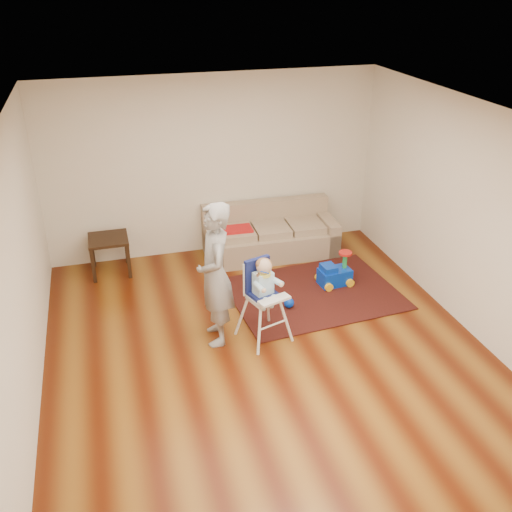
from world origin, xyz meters
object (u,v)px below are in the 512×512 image
object	(u,v)px
sofa	(270,231)
ride_on_toy	(335,269)
toy_ball	(289,303)
adult	(215,275)
high_chair	(264,301)
side_table	(110,255)

from	to	relation	value
sofa	ride_on_toy	xyz separation A→B (m)	(0.58, -1.16, -0.13)
toy_ball	adult	bearing A→B (deg)	-159.08
ride_on_toy	toy_ball	world-z (taller)	ride_on_toy
high_chair	toy_ball	bearing A→B (deg)	29.07
ride_on_toy	sofa	bearing A→B (deg)	111.16
side_table	high_chair	xyz separation A→B (m)	(1.67, -2.19, 0.24)
sofa	high_chair	bearing A→B (deg)	-107.32
ride_on_toy	toy_ball	xyz separation A→B (m)	(-0.81, -0.42, -0.17)
toy_ball	ride_on_toy	bearing A→B (deg)	27.23
ride_on_toy	side_table	bearing A→B (deg)	152.07
side_table	ride_on_toy	bearing A→B (deg)	-22.48
sofa	adult	distance (m)	2.40
ride_on_toy	adult	bearing A→B (deg)	-161.69
side_table	ride_on_toy	size ratio (longest dim) A/B	1.16
toy_ball	adult	size ratio (longest dim) A/B	0.08
sofa	adult	size ratio (longest dim) A/B	1.16
sofa	toy_ball	xyz separation A→B (m)	(-0.23, -1.58, -0.30)
toy_ball	high_chair	distance (m)	0.85
high_chair	sofa	bearing A→B (deg)	53.20
high_chair	adult	xyz separation A→B (m)	(-0.54, 0.14, 0.35)
toy_ball	high_chair	bearing A→B (deg)	-133.17
sofa	ride_on_toy	size ratio (longest dim) A/B	4.25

